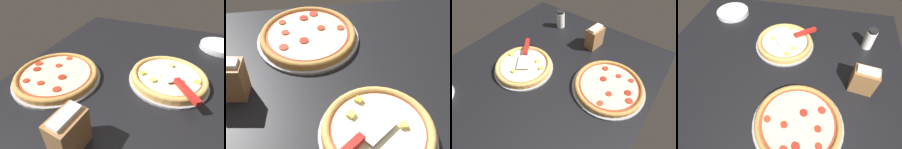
% 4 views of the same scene
% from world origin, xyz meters
% --- Properties ---
extents(ground_plane, '(1.33, 1.11, 0.04)m').
position_xyz_m(ground_plane, '(0.00, 0.00, -0.02)').
color(ground_plane, black).
extents(pizza_pan_front, '(0.33, 0.33, 0.01)m').
position_xyz_m(pizza_pan_front, '(0.00, -0.12, 0.01)').
color(pizza_pan_front, '#939399').
rests_on(pizza_pan_front, ground_plane).
extents(pizza_front, '(0.31, 0.31, 0.04)m').
position_xyz_m(pizza_front, '(0.00, -0.12, 0.03)').
color(pizza_front, tan).
rests_on(pizza_front, pizza_pan_front).
extents(pizza_pan_back, '(0.38, 0.38, 0.01)m').
position_xyz_m(pizza_pan_back, '(-0.16, 0.34, 0.01)').
color(pizza_pan_back, '#939399').
rests_on(pizza_pan_back, ground_plane).
extents(pizza_back, '(0.35, 0.35, 0.03)m').
position_xyz_m(pizza_back, '(-0.16, 0.34, 0.02)').
color(pizza_back, '#B77F3D').
rests_on(pizza_back, pizza_pan_back).
extents(serving_spatula, '(0.22, 0.18, 0.02)m').
position_xyz_m(serving_spatula, '(-0.08, -0.17, 0.05)').
color(serving_spatula, silver).
rests_on(serving_spatula, pizza_front).
extents(napkin_holder, '(0.12, 0.08, 0.14)m').
position_xyz_m(napkin_holder, '(-0.42, 0.10, 0.07)').
color(napkin_holder, olive).
rests_on(napkin_holder, ground_plane).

